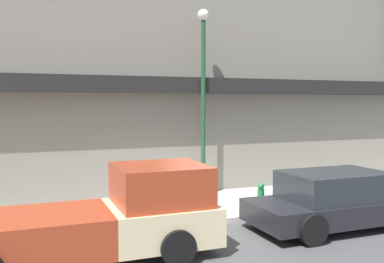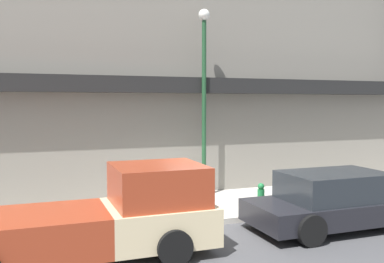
{
  "view_description": "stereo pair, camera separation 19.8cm",
  "coord_description": "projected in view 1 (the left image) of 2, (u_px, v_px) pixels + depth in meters",
  "views": [
    {
      "loc": [
        -4.6,
        -9.87,
        3.16
      ],
      "look_at": [
        -0.21,
        1.36,
        2.35
      ],
      "focal_mm": 40.0,
      "sensor_mm": 36.0,
      "label": 1
    },
    {
      "loc": [
        -4.41,
        -9.94,
        3.16
      ],
      "look_at": [
        -0.21,
        1.36,
        2.35
      ],
      "focal_mm": 40.0,
      "sensor_mm": 36.0,
      "label": 2
    }
  ],
  "objects": [
    {
      "name": "street_lamp",
      "position": [
        203.0,
        82.0,
        13.56
      ],
      "size": [
        0.36,
        0.36,
        5.95
      ],
      "color": "#1E4728",
      "rests_on": "sidewalk"
    },
    {
      "name": "building",
      "position": [
        162.0,
        58.0,
        15.26
      ],
      "size": [
        19.8,
        3.8,
        10.7
      ],
      "color": "gray",
      "rests_on": "ground"
    },
    {
      "name": "ground_plane",
      "position": [
        218.0,
        225.0,
        11.06
      ],
      "size": [
        80.0,
        80.0,
        0.0
      ],
      "primitive_type": "plane",
      "color": "#424244"
    },
    {
      "name": "fire_hydrant",
      "position": [
        261.0,
        196.0,
        12.07
      ],
      "size": [
        0.2,
        0.2,
        0.76
      ],
      "color": "#196633",
      "rests_on": "sidewalk"
    },
    {
      "name": "pickup_truck",
      "position": [
        101.0,
        219.0,
        8.67
      ],
      "size": [
        5.52,
        2.15,
        1.85
      ],
      "rotation": [
        0.0,
        0.0,
        -0.01
      ],
      "color": "beige",
      "rests_on": "ground"
    },
    {
      "name": "sidewalk",
      "position": [
        194.0,
        207.0,
        12.62
      ],
      "size": [
        36.0,
        3.39,
        0.15
      ],
      "color": "#B7B2A8",
      "rests_on": "ground"
    },
    {
      "name": "parked_car",
      "position": [
        334.0,
        200.0,
        10.8
      ],
      "size": [
        4.4,
        2.12,
        1.43
      ],
      "rotation": [
        0.0,
        0.0,
        -0.01
      ],
      "color": "black",
      "rests_on": "ground"
    }
  ]
}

